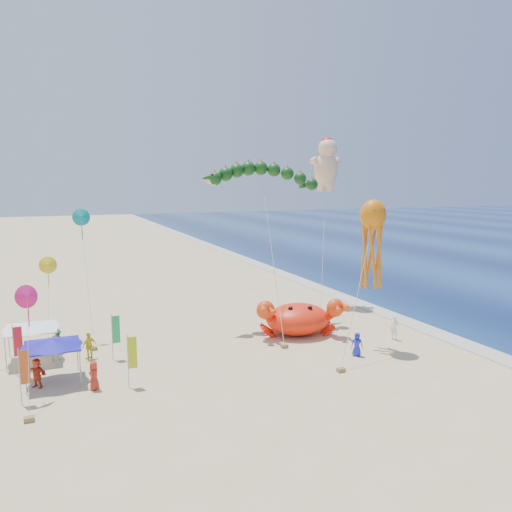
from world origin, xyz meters
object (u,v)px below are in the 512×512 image
Objects in this scene: octopus_kite at (372,237)px; cherub_kite at (327,163)px; canopy_white at (31,326)px; dragon_kite at (261,179)px; crab_inflatable at (298,318)px; canopy_blue at (52,343)px.

cherub_kite is at bearing 73.39° from octopus_kite.
octopus_kite is at bearing -106.61° from cherub_kite.
octopus_kite reaches higher than canopy_white.
dragon_kite is 1.24× the size of octopus_kite.
cherub_kite is at bearing 26.02° from dragon_kite.
cherub_kite is at bearing 49.49° from crab_inflatable.
cherub_kite reaches higher than canopy_blue.
dragon_kite is 3.82× the size of canopy_blue.
canopy_white is (-1.28, 4.42, 0.00)m from canopy_blue.
octopus_kite is at bearing -15.50° from canopy_white.
crab_inflatable is at bearing -72.88° from dragon_kite.
cherub_kite is (7.36, 8.61, 12.46)m from crab_inflatable.
cherub_kite reaches higher than dragon_kite.
crab_inflatable is 8.86m from octopus_kite.
cherub_kite is at bearing 14.53° from canopy_white.
canopy_white is at bearing 106.12° from canopy_blue.
crab_inflatable is 0.43× the size of cherub_kite.
dragon_kite is at bearing 8.44° from canopy_white.
octopus_kite is 24.27m from canopy_white.
crab_inflatable is at bearing 126.44° from octopus_kite.
canopy_blue is at bearing -171.41° from crab_inflatable.
dragon_kite is 20.66m from canopy_white.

